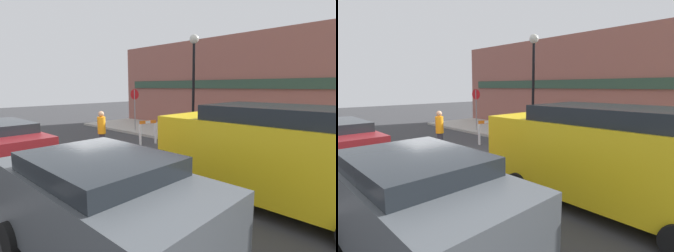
% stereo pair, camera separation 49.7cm
% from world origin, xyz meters
% --- Properties ---
extents(ground_plane, '(60.00, 60.00, 0.00)m').
position_xyz_m(ground_plane, '(0.00, 0.00, 0.00)').
color(ground_plane, '#38383A').
extents(sidewalk_slab, '(18.00, 4.00, 0.14)m').
position_xyz_m(sidewalk_slab, '(0.00, 6.50, 0.07)').
color(sidewalk_slab, '#ADA89E').
rests_on(sidewalk_slab, ground_plane).
extents(storefront_facade, '(18.00, 0.22, 5.50)m').
position_xyz_m(storefront_facade, '(0.00, 8.57, 2.75)').
color(storefront_facade, '#93564C').
rests_on(storefront_facade, ground_plane).
extents(streetlamp_post, '(0.44, 0.44, 4.97)m').
position_xyz_m(streetlamp_post, '(-0.21, 5.48, 3.34)').
color(streetlamp_post, black).
rests_on(streetlamp_post, sidewalk_slab).
extents(stop_sign, '(0.60, 0.12, 2.38)m').
position_xyz_m(stop_sign, '(-4.11, 5.04, 1.73)').
color(stop_sign, gray).
rests_on(stop_sign, sidewalk_slab).
extents(barricade_0, '(0.39, 0.83, 1.12)m').
position_xyz_m(barricade_0, '(-1.22, 3.39, 0.60)').
color(barricade_0, white).
rests_on(barricade_0, ground_plane).
extents(barricade_1, '(0.52, 0.88, 1.07)m').
position_xyz_m(barricade_1, '(1.44, 2.31, 0.59)').
color(barricade_1, white).
rests_on(barricade_1, ground_plane).
extents(traffic_cone_0, '(0.30, 0.30, 0.64)m').
position_xyz_m(traffic_cone_0, '(-0.58, 4.11, 0.31)').
color(traffic_cone_0, black).
rests_on(traffic_cone_0, ground_plane).
extents(traffic_cone_1, '(0.30, 0.30, 0.59)m').
position_xyz_m(traffic_cone_1, '(0.75, 4.17, 0.28)').
color(traffic_cone_1, black).
rests_on(traffic_cone_1, ground_plane).
extents(traffic_cone_2, '(0.30, 0.30, 0.49)m').
position_xyz_m(traffic_cone_2, '(0.01, 3.98, 0.23)').
color(traffic_cone_2, black).
rests_on(traffic_cone_2, ground_plane).
extents(person_worker, '(0.44, 0.44, 1.71)m').
position_xyz_m(person_worker, '(-1.33, 0.98, 0.93)').
color(person_worker, '#33333D').
rests_on(person_worker, ground_plane).
extents(person_pedestrian, '(0.49, 0.49, 1.77)m').
position_xyz_m(person_pedestrian, '(4.86, 6.36, 1.08)').
color(person_pedestrian, '#33333D').
rests_on(person_pedestrian, sidewalk_slab).
extents(parked_car_2, '(3.85, 1.92, 1.71)m').
position_xyz_m(parked_car_2, '(4.42, -2.80, 0.97)').
color(parked_car_2, '#4C5156').
rests_on(parked_car_2, ground_plane).
extents(work_van, '(5.46, 2.28, 2.25)m').
position_xyz_m(work_van, '(5.50, 1.08, 1.23)').
color(work_van, yellow).
rests_on(work_van, ground_plane).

